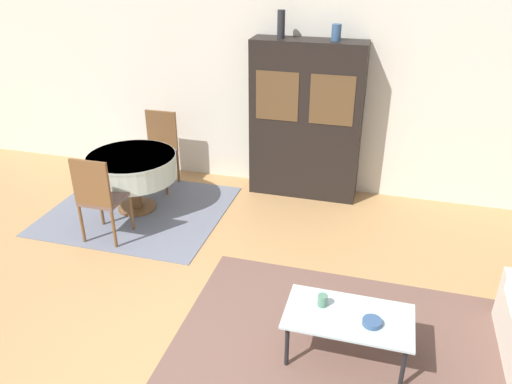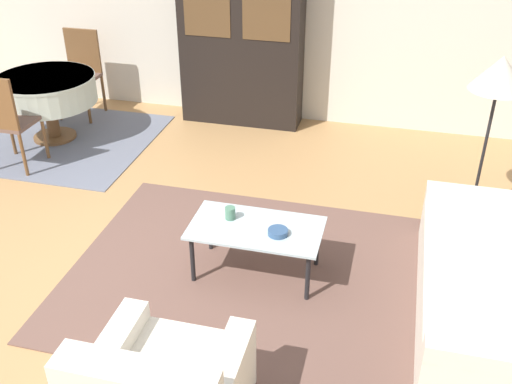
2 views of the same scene
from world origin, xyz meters
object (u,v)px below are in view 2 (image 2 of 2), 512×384
object	(u,v)px
couch	(495,286)
cup	(230,213)
floor_lamp	(500,78)
dining_chair_far	(81,68)
bowl	(278,232)
dining_table	(47,90)
display_cabinet	(241,38)
dining_chair_near	(5,117)
coffee_table	(256,232)

from	to	relation	value
couch	cup	size ratio (longest dim) A/B	19.73
floor_lamp	dining_chair_far	bearing A→B (deg)	164.36
couch	bowl	distance (m)	1.58
dining_chair_far	cup	distance (m)	3.68
dining_table	cup	xyz separation A→B (m)	(2.65, -1.79, -0.10)
dining_chair_far	bowl	xyz separation A→B (m)	(3.06, -2.68, -0.13)
display_cabinet	dining_table	xyz separation A→B (m)	(-1.96, -1.05, -0.43)
bowl	floor_lamp	bearing A→B (deg)	42.42
display_cabinet	dining_table	distance (m)	2.27
dining_chair_near	dining_table	bearing A→B (deg)	90.00
dining_chair_near	floor_lamp	size ratio (longest dim) A/B	0.69
coffee_table	display_cabinet	size ratio (longest dim) A/B	0.50
couch	floor_lamp	world-z (taller)	floor_lamp
dining_chair_far	floor_lamp	distance (m)	4.82
cup	bowl	bearing A→B (deg)	-16.81
display_cabinet	dining_chair_far	distance (m)	2.03
display_cabinet	dining_chair_near	world-z (taller)	display_cabinet
dining_table	bowl	world-z (taller)	dining_table
floor_lamp	cup	distance (m)	2.46
coffee_table	bowl	xyz separation A→B (m)	(0.18, -0.06, 0.07)
coffee_table	floor_lamp	xyz separation A→B (m)	(1.71, 1.34, 0.91)
couch	display_cabinet	size ratio (longest dim) A/B	0.97
display_cabinet	dining_chair_far	world-z (taller)	display_cabinet
dining_table	floor_lamp	xyz separation A→B (m)	(4.59, -0.51, 0.72)
dining_chair_near	bowl	size ratio (longest dim) A/B	6.79
dining_table	display_cabinet	bearing A→B (deg)	28.10
display_cabinet	floor_lamp	xyz separation A→B (m)	(2.62, -1.56, 0.29)
couch	dining_chair_far	distance (m)	5.37
couch	display_cabinet	world-z (taller)	display_cabinet
coffee_table	dining_chair_near	world-z (taller)	dining_chair_near
couch	cup	world-z (taller)	couch
display_cabinet	cup	xyz separation A→B (m)	(0.69, -2.84, -0.53)
bowl	dining_table	bearing A→B (deg)	148.01
dining_table	floor_lamp	distance (m)	4.67
couch	coffee_table	xyz separation A→B (m)	(-1.75, 0.09, 0.11)
bowl	dining_chair_near	bearing A→B (deg)	159.55
dining_chair_near	dining_chair_far	world-z (taller)	same
dining_chair_far	coffee_table	bearing A→B (deg)	137.60
coffee_table	dining_chair_far	bearing A→B (deg)	137.60
dining_table	dining_chair_far	bearing A→B (deg)	90.00
floor_lamp	couch	bearing A→B (deg)	-88.37
couch	dining_table	size ratio (longest dim) A/B	1.81
cup	couch	bearing A→B (deg)	-4.58
cup	bowl	size ratio (longest dim) A/B	0.66
dining_chair_near	floor_lamp	bearing A→B (deg)	3.20
display_cabinet	dining_chair_near	size ratio (longest dim) A/B	1.98
dining_chair_near	display_cabinet	bearing A→B (deg)	42.80
dining_chair_far	couch	bearing A→B (deg)	149.59
display_cabinet	dining_chair_near	xyz separation A→B (m)	(-1.96, -1.82, -0.43)
coffee_table	bowl	world-z (taller)	bowl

